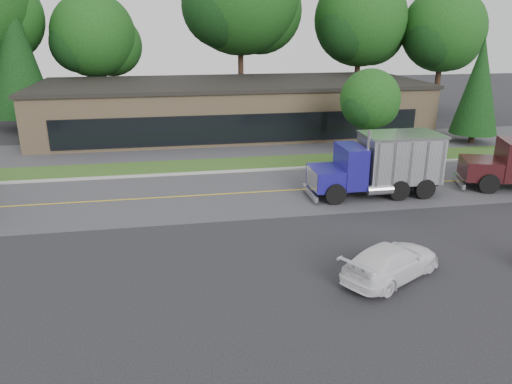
% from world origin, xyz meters
% --- Properties ---
extents(ground, '(140.00, 140.00, 0.00)m').
position_xyz_m(ground, '(0.00, 0.00, 0.00)').
color(ground, '#303035').
rests_on(ground, ground).
extents(road, '(60.00, 8.00, 0.02)m').
position_xyz_m(road, '(0.00, 9.00, 0.00)').
color(road, '#4F4F54').
rests_on(road, ground).
extents(center_line, '(60.00, 0.12, 0.01)m').
position_xyz_m(center_line, '(0.00, 9.00, 0.00)').
color(center_line, gold).
rests_on(center_line, ground).
extents(curb, '(60.00, 0.30, 0.12)m').
position_xyz_m(curb, '(0.00, 13.20, 0.00)').
color(curb, '#9E9E99').
rests_on(curb, ground).
extents(grass_verge, '(60.00, 3.40, 0.03)m').
position_xyz_m(grass_verge, '(0.00, 15.00, 0.00)').
color(grass_verge, '#304C1A').
rests_on(grass_verge, ground).
extents(far_parking, '(60.00, 7.00, 0.02)m').
position_xyz_m(far_parking, '(0.00, 20.00, 0.00)').
color(far_parking, '#4F4F54').
rests_on(far_parking, ground).
extents(strip_mall, '(32.00, 12.00, 4.00)m').
position_xyz_m(strip_mall, '(2.00, 26.00, 2.00)').
color(strip_mall, '#967C5C').
rests_on(strip_mall, ground).
extents(tree_far_b, '(8.32, 7.83, 11.86)m').
position_xyz_m(tree_far_b, '(-9.87, 34.10, 7.57)').
color(tree_far_b, '#382619').
rests_on(tree_far_b, ground).
extents(tree_far_c, '(12.16, 11.45, 17.35)m').
position_xyz_m(tree_far_c, '(4.19, 34.15, 11.08)').
color(tree_far_c, '#382619').
rests_on(tree_far_c, ground).
extents(tree_far_d, '(9.78, 9.21, 13.96)m').
position_xyz_m(tree_far_d, '(16.15, 33.12, 8.91)').
color(tree_far_d, '#382619').
rests_on(tree_far_d, ground).
extents(tree_far_e, '(8.78, 8.26, 12.52)m').
position_xyz_m(tree_far_e, '(24.13, 31.11, 7.99)').
color(tree_far_e, '#382619').
rests_on(tree_far_e, ground).
extents(evergreen_left, '(5.30, 5.30, 12.05)m').
position_xyz_m(evergreen_left, '(-16.00, 30.00, 6.62)').
color(evergreen_left, '#382619').
rests_on(evergreen_left, ground).
extents(evergreen_right, '(3.56, 3.56, 8.09)m').
position_xyz_m(evergreen_right, '(20.00, 18.00, 4.44)').
color(evergreen_right, '#382619').
rests_on(evergreen_right, ground).
extents(tree_verge, '(4.32, 4.07, 6.17)m').
position_xyz_m(tree_verge, '(10.07, 15.05, 3.92)').
color(tree_verge, '#382619').
rests_on(tree_verge, ground).
extents(dump_truck_blue, '(7.15, 2.65, 3.36)m').
position_xyz_m(dump_truck_blue, '(7.81, 7.51, 1.80)').
color(dump_truck_blue, black).
rests_on(dump_truck_blue, ground).
extents(rally_car, '(4.77, 3.85, 1.30)m').
position_xyz_m(rally_car, '(4.28, -1.57, 0.65)').
color(rally_car, white).
rests_on(rally_car, ground).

